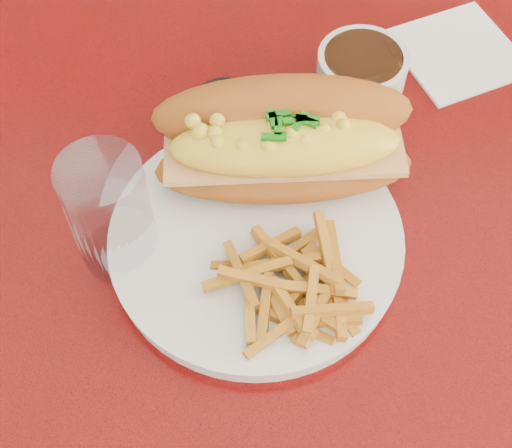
# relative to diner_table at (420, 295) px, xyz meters

# --- Properties ---
(ground) EXTENTS (8.00, 8.00, 0.00)m
(ground) POSITION_rel_diner_table_xyz_m (0.00, 0.00, -0.61)
(ground) COLOR silver
(ground) RESTS_ON ground
(diner_table) EXTENTS (1.23, 0.83, 0.77)m
(diner_table) POSITION_rel_diner_table_xyz_m (0.00, 0.00, 0.00)
(diner_table) COLOR #B50D0B
(diner_table) RESTS_ON ground
(booth_bench_far) EXTENTS (1.20, 0.51, 0.90)m
(booth_bench_far) POSITION_rel_diner_table_xyz_m (0.00, 0.81, -0.32)
(booth_bench_far) COLOR #960A0C
(booth_bench_far) RESTS_ON ground
(dinner_plate) EXTENTS (0.29, 0.29, 0.02)m
(dinner_plate) POSITION_rel_diner_table_xyz_m (-0.19, -0.05, 0.17)
(dinner_plate) COLOR silver
(dinner_plate) RESTS_ON diner_table
(mac_hoagie) EXTENTS (0.26, 0.16, 0.11)m
(mac_hoagie) POSITION_rel_diner_table_xyz_m (-0.17, 0.03, 0.23)
(mac_hoagie) COLOR #A95B1B
(mac_hoagie) RESTS_ON dinner_plate
(fries_pile) EXTENTS (0.15, 0.14, 0.03)m
(fries_pile) POSITION_rel_diner_table_xyz_m (-0.15, -0.10, 0.20)
(fries_pile) COLOR orange
(fries_pile) RESTS_ON dinner_plate
(fork) EXTENTS (0.07, 0.16, 0.00)m
(fork) POSITION_rel_diner_table_xyz_m (-0.14, 0.01, 0.18)
(fork) COLOR silver
(fork) RESTS_ON dinner_plate
(gravy_ramekin) EXTENTS (0.10, 0.10, 0.05)m
(gravy_ramekin) POSITION_rel_diner_table_xyz_m (-0.10, 0.17, 0.19)
(gravy_ramekin) COLOR silver
(gravy_ramekin) RESTS_ON diner_table
(sauce_cup_left) EXTENTS (0.08, 0.08, 0.03)m
(sauce_cup_left) POSITION_rel_diner_table_xyz_m (-0.24, 0.11, 0.18)
(sauce_cup_left) COLOR black
(sauce_cup_left) RESTS_ON diner_table
(water_tumbler) EXTENTS (0.09, 0.09, 0.13)m
(water_tumbler) POSITION_rel_diner_table_xyz_m (-0.32, -0.07, 0.23)
(water_tumbler) COLOR #A5C3D4
(water_tumbler) RESTS_ON diner_table
(paper_napkin) EXTENTS (0.18, 0.18, 0.00)m
(paper_napkin) POSITION_rel_diner_table_xyz_m (0.02, 0.24, 0.16)
(paper_napkin) COLOR white
(paper_napkin) RESTS_ON diner_table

